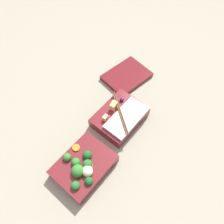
{
  "coord_description": "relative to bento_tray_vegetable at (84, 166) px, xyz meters",
  "views": [
    {
      "loc": [
        -0.24,
        -0.24,
        0.76
      ],
      "look_at": [
        0.11,
        0.05,
        0.05
      ],
      "focal_mm": 35.0,
      "sensor_mm": 36.0,
      "label": 1
    }
  ],
  "objects": [
    {
      "name": "bento_lid",
      "position": [
        0.43,
        0.15,
        -0.02
      ],
      "size": [
        0.22,
        0.18,
        0.02
      ],
      "primitive_type": "cube",
      "rotation": [
        0.0,
        0.0,
        -0.16
      ],
      "color": "maroon",
      "rests_on": "ground_plane"
    },
    {
      "name": "bento_tray_vegetable",
      "position": [
        0.0,
        0.0,
        0.0
      ],
      "size": [
        0.2,
        0.15,
        0.08
      ],
      "color": "maroon",
      "rests_on": "ground_plane"
    },
    {
      "name": "ground_plane",
      "position": [
        0.11,
        0.01,
        -0.03
      ],
      "size": [
        3.0,
        3.0,
        0.0
      ],
      "primitive_type": "plane",
      "color": "gray"
    },
    {
      "name": "bento_tray_rice",
      "position": [
        0.24,
        0.03,
        -0.0
      ],
      "size": [
        0.2,
        0.17,
        0.08
      ],
      "color": "maroon",
      "rests_on": "ground_plane"
    }
  ]
}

